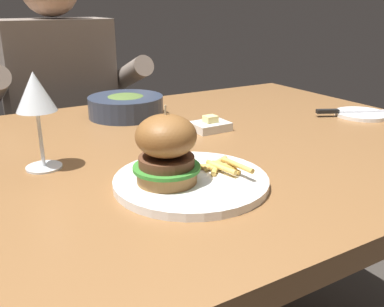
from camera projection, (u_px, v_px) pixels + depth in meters
dining_table at (170, 181)px, 0.94m from camera, size 1.39×0.95×0.74m
main_plate at (191, 181)px, 0.72m from camera, size 0.26×0.26×0.01m
burger_sandwich at (166, 149)px, 0.69m from camera, size 0.11×0.11×0.13m
fries_pile at (220, 166)px, 0.75m from camera, size 0.08×0.12×0.02m
wine_glass at (35, 96)px, 0.75m from camera, size 0.07×0.07×0.18m
bread_plate at (362, 114)px, 1.16m from camera, size 0.14×0.14×0.01m
table_knife at (345, 111)px, 1.16m from camera, size 0.18×0.10×0.01m
butter_dish at (210, 125)px, 1.03m from camera, size 0.09×0.07×0.04m
soup_bowl at (126, 105)px, 1.15m from camera, size 0.20×0.20×0.06m
diner_person at (65, 138)px, 1.56m from camera, size 0.51×0.36×1.18m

